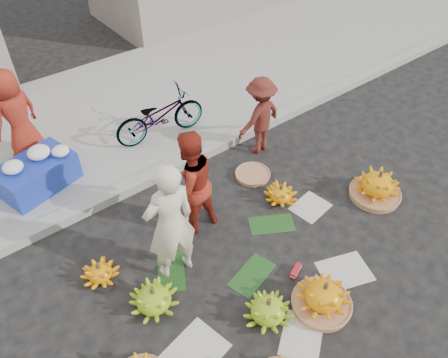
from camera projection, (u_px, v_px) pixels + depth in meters
ground at (248, 261)px, 5.84m from camera, size 80.00×80.00×0.00m
curb at (161, 172)px, 7.08m from camera, size 40.00×0.25×0.15m
sidewalk at (103, 115)px, 8.33m from camera, size 40.00×4.00×0.12m
newspaper_scatter at (290, 303)px, 5.37m from camera, size 3.20×1.80×0.00m
banana_leaves at (233, 255)px, 5.91m from camera, size 2.00×1.00×0.00m
banana_bunch_1 at (268, 309)px, 5.13m from camera, size 0.73×0.73×0.36m
banana_bunch_3 at (323, 297)px, 5.20m from camera, size 0.75×0.75×0.48m
banana_bunch_4 at (377, 186)px, 6.62m from camera, size 0.82×0.82×0.51m
banana_bunch_5 at (281, 193)px, 6.63m from camera, size 0.52×0.52×0.31m
banana_bunch_6 at (153, 298)px, 5.24m from camera, size 0.77×0.77×0.37m
banana_bunch_7 at (100, 272)px, 5.57m from camera, size 0.57×0.57×0.29m
basket_spare at (253, 175)px, 7.09m from camera, size 0.57×0.57×0.06m
incense_stack at (296, 271)px, 5.66m from camera, size 0.23×0.15×0.09m
vendor_cream at (170, 224)px, 5.16m from camera, size 0.68×0.47×1.77m
vendor_red at (190, 184)px, 5.80m from camera, size 0.79×0.63×1.60m
man_striped at (260, 116)px, 7.18m from camera, size 0.94×0.61×1.38m
flower_table at (37, 172)px, 6.60m from camera, size 1.25×0.96×0.64m
grey_bucket at (1, 183)px, 6.57m from camera, size 0.29×0.29×0.32m
flower_vendor at (16, 116)px, 6.81m from camera, size 0.90×0.76×1.56m
bicycle at (160, 115)px, 7.46m from camera, size 0.74×1.67×0.85m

